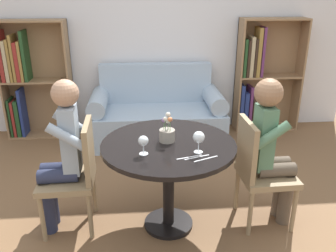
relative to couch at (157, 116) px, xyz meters
name	(u,v)px	position (x,y,z in m)	size (l,w,h in m)	color
ground_plane	(168,225)	(0.00, -1.78, -0.31)	(16.00, 16.00, 0.00)	brown
back_wall	(154,27)	(0.00, 0.43, 1.04)	(5.20, 0.05, 2.70)	silver
round_table	(169,159)	(0.00, -1.78, 0.30)	(1.03, 1.03, 0.75)	black
couch	(157,116)	(0.00, 0.00, 0.00)	(1.64, 0.80, 0.92)	#9EB2C6
bookshelf_left	(28,79)	(-1.60, 0.27, 0.44)	(0.84, 0.28, 1.47)	#93704C
bookshelf_right	(259,79)	(1.37, 0.27, 0.38)	(0.84, 0.28, 1.47)	#93704C
chair_left	(76,172)	(-0.73, -1.72, 0.18)	(0.43, 0.43, 0.90)	#937A56
chair_right	(259,168)	(0.73, -1.77, 0.18)	(0.43, 0.43, 0.90)	#937A56
person_left	(62,154)	(-0.81, -1.72, 0.35)	(0.42, 0.35, 1.24)	#282D47
person_right	(272,148)	(0.81, -1.77, 0.35)	(0.43, 0.35, 1.23)	brown
wine_glass_left	(143,141)	(-0.19, -1.95, 0.53)	(0.07, 0.07, 0.14)	white
wine_glass_right	(199,138)	(0.20, -1.95, 0.55)	(0.08, 0.08, 0.16)	white
flower_vase	(167,133)	(-0.01, -1.74, 0.50)	(0.12, 0.12, 0.23)	#9E9384
knife_left_setting	(206,159)	(0.23, -2.06, 0.44)	(0.18, 0.08, 0.00)	silver
fork_left_setting	(189,157)	(0.12, -2.03, 0.44)	(0.19, 0.06, 0.00)	silver
knife_right_setting	(197,157)	(0.18, -2.03, 0.44)	(0.18, 0.07, 0.00)	silver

